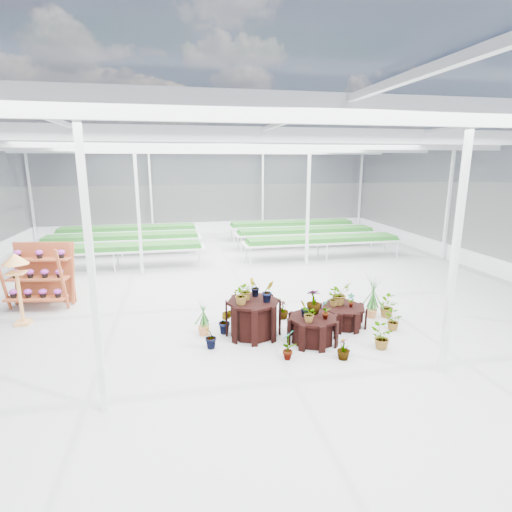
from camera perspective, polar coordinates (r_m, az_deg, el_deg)
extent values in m
plane|color=gray|center=(10.82, -1.32, -7.43)|extent=(24.00, 24.00, 0.00)
cylinder|color=black|center=(9.09, -0.39, -8.82)|extent=(1.36, 1.36, 0.82)
cylinder|color=black|center=(8.89, 8.10, -10.32)|extent=(1.13, 1.13, 0.58)
cylinder|color=black|center=(9.86, 12.28, -8.36)|extent=(1.29, 1.29, 0.49)
imported|color=#256123|center=(8.93, -1.43, -4.92)|extent=(0.40, 0.35, 0.44)
imported|color=#256123|center=(8.78, 1.73, -5.04)|extent=(0.32, 0.28, 0.50)
imported|color=#256123|center=(9.13, -0.25, -4.48)|extent=(0.30, 0.27, 0.44)
imported|color=#256123|center=(8.66, -2.06, -5.52)|extent=(0.45, 0.41, 0.44)
imported|color=#256123|center=(8.70, 6.92, -7.42)|extent=(0.26, 0.27, 0.39)
imported|color=#256123|center=(8.65, 9.92, -7.41)|extent=(0.28, 0.29, 0.46)
imported|color=#256123|center=(8.90, 8.24, -6.39)|extent=(0.37, 0.37, 0.56)
imported|color=#256123|center=(8.44, 7.66, -8.21)|extent=(0.30, 0.34, 0.36)
imported|color=#256123|center=(9.70, 11.11, -6.01)|extent=(0.30, 0.34, 0.36)
imported|color=#256123|center=(9.72, 13.41, -6.14)|extent=(0.22, 0.18, 0.34)
imported|color=#256123|center=(9.80, 11.83, -5.25)|extent=(0.63, 0.60, 0.55)
imported|color=#256123|center=(8.55, -6.57, -11.42)|extent=(0.35, 0.37, 0.54)
imported|color=#256123|center=(9.21, -4.36, -9.27)|extent=(0.41, 0.38, 0.60)
imported|color=#256123|center=(8.10, 4.58, -12.45)|extent=(0.40, 0.40, 0.64)
imported|color=#256123|center=(8.30, 12.42, -12.75)|extent=(0.37, 0.37, 0.47)
imported|color=#256123|center=(8.91, 17.38, -10.99)|extent=(0.61, 0.61, 0.52)
imported|color=#256123|center=(9.94, 18.88, -8.72)|extent=(0.52, 0.53, 0.45)
imported|color=#256123|center=(10.68, 18.06, -6.82)|extent=(0.46, 0.53, 0.56)
imported|color=#256123|center=(10.41, 10.65, -7.09)|extent=(0.36, 0.36, 0.49)
imported|color=#256123|center=(10.07, 3.91, -7.61)|extent=(0.34, 0.34, 0.49)
imported|color=#256123|center=(9.94, -1.60, -7.50)|extent=(0.42, 0.42, 0.60)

